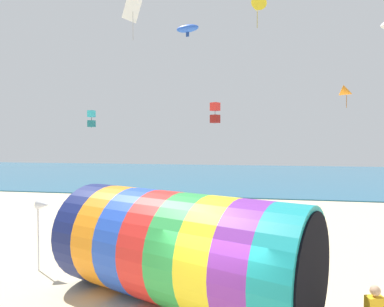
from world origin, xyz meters
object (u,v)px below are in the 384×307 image
giant_inflatable_tube (180,248)px  kite_orange_delta (347,92)px  kite_blue_parafoil (188,29)px  kite_yellow_delta (257,7)px  beach_flag (43,208)px  kite_cyan_box (91,119)px  kite_white_diamond (133,7)px  kite_red_box (215,113)px

giant_inflatable_tube → kite_orange_delta: 13.79m
kite_blue_parafoil → kite_yellow_delta: (4.07, -1.38, 0.46)m
beach_flag → kite_blue_parafoil: bearing=68.9°
kite_blue_parafoil → kite_cyan_box: (-5.45, -1.50, -5.39)m
kite_blue_parafoil → kite_orange_delta: bearing=-1.7°
giant_inflatable_tube → kite_yellow_delta: (2.18, 9.26, 10.27)m
kite_white_diamond → kite_cyan_box: kite_white_diamond is taller
kite_blue_parafoil → kite_orange_delta: (8.88, -0.26, -4.04)m
giant_inflatable_tube → kite_red_box: size_ratio=5.14×
kite_blue_parafoil → kite_orange_delta: 9.76m
kite_cyan_box → kite_orange_delta: (14.33, 1.24, 1.35)m
beach_flag → kite_orange_delta: bearing=35.6°
kite_white_diamond → kite_red_box: 9.30m
kite_red_box → kite_yellow_delta: size_ratio=1.00×
kite_orange_delta → beach_flag: kite_orange_delta is taller
kite_blue_parafoil → giant_inflatable_tube: bearing=-79.9°
kite_yellow_delta → kite_orange_delta: 6.68m
giant_inflatable_tube → beach_flag: giant_inflatable_tube is taller
kite_cyan_box → kite_orange_delta: 14.44m
giant_inflatable_tube → beach_flag: size_ratio=3.14×
kite_cyan_box → kite_blue_parafoil: bearing=15.4°
giant_inflatable_tube → kite_white_diamond: kite_white_diamond is taller
kite_white_diamond → beach_flag: (-0.66, -7.60, -10.02)m
kite_blue_parafoil → kite_yellow_delta: 4.32m
kite_blue_parafoil → beach_flag: kite_blue_parafoil is taller
kite_blue_parafoil → kite_cyan_box: bearing=-164.6°
giant_inflatable_tube → kite_red_box: kite_red_box is taller
kite_blue_parafoil → kite_cyan_box: size_ratio=1.45×
kite_orange_delta → kite_yellow_delta: bearing=-166.9°
kite_blue_parafoil → kite_white_diamond: 3.36m
kite_white_diamond → kite_orange_delta: bearing=6.1°
kite_red_box → kite_orange_delta: size_ratio=1.27×
kite_cyan_box → kite_orange_delta: size_ratio=0.83×
kite_blue_parafoil → kite_white_diamond: (-2.85, -1.52, 0.90)m
kite_red_box → kite_cyan_box: kite_red_box is taller
kite_orange_delta → beach_flag: 16.06m
kite_red_box → giant_inflatable_tube: bearing=-87.1°
kite_yellow_delta → beach_flag: size_ratio=0.61×
kite_red_box → kite_cyan_box: size_ratio=1.54×
giant_inflatable_tube → kite_yellow_delta: kite_yellow_delta is taller
kite_white_diamond → kite_yellow_delta: kite_white_diamond is taller
kite_red_box → kite_orange_delta: bearing=-33.3°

